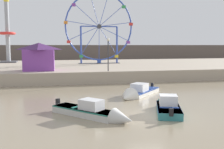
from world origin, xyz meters
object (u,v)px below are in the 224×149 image
at_px(ferris_wheel_blue_frame, 99,28).
at_px(carnival_booth_purple_stall, 39,56).
at_px(motorboat_white_red_stripe, 137,93).
at_px(promenade_lamp_near, 108,50).
at_px(motorboat_teal_painted, 168,105).
at_px(drop_tower_steel_tower, 8,36).
at_px(motorboat_pale_grey, 96,112).

distance_m(ferris_wheel_blue_frame, carnival_booth_purple_stall, 14.64).
distance_m(motorboat_white_red_stripe, promenade_lamp_near, 9.43).
height_order(motorboat_white_red_stripe, motorboat_teal_painted, motorboat_teal_painted).
relative_size(motorboat_white_red_stripe, promenade_lamp_near, 1.43).
bearing_deg(carnival_booth_purple_stall, motorboat_teal_painted, -59.43).
relative_size(motorboat_white_red_stripe, drop_tower_steel_tower, 0.49).
xyz_separation_m(drop_tower_steel_tower, carnival_booth_purple_stall, (5.82, -16.48, -2.89)).
distance_m(motorboat_teal_painted, promenade_lamp_near, 14.41).
bearing_deg(motorboat_white_red_stripe, promenade_lamp_near, -133.15).
bearing_deg(motorboat_teal_painted, promenade_lamp_near, 25.10).
distance_m(motorboat_white_red_stripe, ferris_wheel_blue_frame, 22.95).
distance_m(ferris_wheel_blue_frame, promenade_lamp_near, 13.66).
bearing_deg(motorboat_pale_grey, ferris_wheel_blue_frame, 128.12).
height_order(motorboat_teal_painted, motorboat_pale_grey, motorboat_teal_painted).
distance_m(ferris_wheel_blue_frame, drop_tower_steel_tower, 16.04).
bearing_deg(carnival_booth_purple_stall, promenade_lamp_near, -15.81).
bearing_deg(ferris_wheel_blue_frame, motorboat_pale_grey, -100.37).
distance_m(drop_tower_steel_tower, promenade_lamp_near, 23.45).
relative_size(motorboat_teal_painted, promenade_lamp_near, 1.30).
relative_size(motorboat_teal_painted, carnival_booth_purple_stall, 1.24).
xyz_separation_m(motorboat_pale_grey, carnival_booth_purple_stall, (-3.98, 17.27, 2.75)).
xyz_separation_m(motorboat_white_red_stripe, motorboat_pale_grey, (-4.54, -6.11, 0.04)).
bearing_deg(ferris_wheel_blue_frame, carnival_booth_purple_stall, -130.34).
xyz_separation_m(motorboat_white_red_stripe, carnival_booth_purple_stall, (-8.51, 11.17, 2.79)).
relative_size(ferris_wheel_blue_frame, promenade_lamp_near, 3.06).
xyz_separation_m(motorboat_pale_grey, promenade_lamp_near, (3.85, 14.80, 3.54)).
height_order(motorboat_pale_grey, ferris_wheel_blue_frame, ferris_wheel_blue_frame).
distance_m(motorboat_pale_grey, drop_tower_steel_tower, 35.60).
height_order(ferris_wheel_blue_frame, promenade_lamp_near, ferris_wheel_blue_frame).
relative_size(motorboat_teal_painted, motorboat_pale_grey, 0.96).
bearing_deg(motorboat_white_red_stripe, motorboat_pale_grey, 5.76).
relative_size(motorboat_white_red_stripe, motorboat_pale_grey, 1.06).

